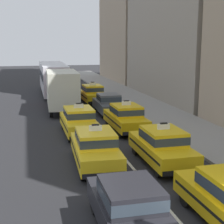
# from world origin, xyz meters

# --- Properties ---
(lane_stripe_left_right) EXTENTS (0.14, 80.00, 0.01)m
(lane_stripe_left_right) POSITION_xyz_m (0.00, 20.00, 0.00)
(lane_stripe_left_right) COLOR silver
(lane_stripe_left_right) RESTS_ON ground
(sidewalk_curb) EXTENTS (4.00, 90.00, 0.15)m
(sidewalk_curb) POSITION_xyz_m (5.60, 15.00, 0.07)
(sidewalk_curb) COLOR gray
(sidewalk_curb) RESTS_ON ground
(sedan_left_nearest) EXTENTS (1.79, 4.31, 1.58)m
(sedan_left_nearest) POSITION_xyz_m (-1.70, 2.86, 0.85)
(sedan_left_nearest) COLOR black
(sedan_left_nearest) RESTS_ON ground
(taxi_left_second) EXTENTS (1.99, 4.63, 1.96)m
(taxi_left_second) POSITION_xyz_m (-1.56, 8.66, 0.88)
(taxi_left_second) COLOR black
(taxi_left_second) RESTS_ON ground
(taxi_left_third) EXTENTS (1.85, 4.57, 1.96)m
(taxi_left_third) POSITION_xyz_m (-1.47, 14.22, 0.88)
(taxi_left_third) COLOR black
(taxi_left_third) RESTS_ON ground
(box_truck_left_fourth) EXTENTS (2.50, 7.04, 3.27)m
(box_truck_left_fourth) POSITION_xyz_m (-1.68, 21.97, 1.78)
(box_truck_left_fourth) COLOR black
(box_truck_left_fourth) RESTS_ON ground
(bus_left_fifth) EXTENTS (2.62, 11.22, 3.22)m
(bus_left_fifth) POSITION_xyz_m (-1.59, 31.97, 1.82)
(bus_left_fifth) COLOR black
(bus_left_fifth) RESTS_ON ground
(taxi_right_second) EXTENTS (1.83, 4.57, 1.96)m
(taxi_right_second) POSITION_xyz_m (1.44, 8.21, 0.88)
(taxi_right_second) COLOR black
(taxi_right_second) RESTS_ON ground
(taxi_right_third) EXTENTS (1.87, 4.58, 1.96)m
(taxi_right_third) POSITION_xyz_m (1.53, 14.47, 0.88)
(taxi_right_third) COLOR black
(taxi_right_third) RESTS_ON ground
(sedan_right_fourth) EXTENTS (1.82, 4.32, 1.58)m
(sedan_right_fourth) POSITION_xyz_m (1.67, 19.82, 0.85)
(sedan_right_fourth) COLOR black
(sedan_right_fourth) RESTS_ON ground
(taxi_right_fifth) EXTENTS (1.92, 4.60, 1.96)m
(taxi_right_fifth) POSITION_xyz_m (1.40, 25.08, 0.88)
(taxi_right_fifth) COLOR black
(taxi_right_fifth) RESTS_ON ground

